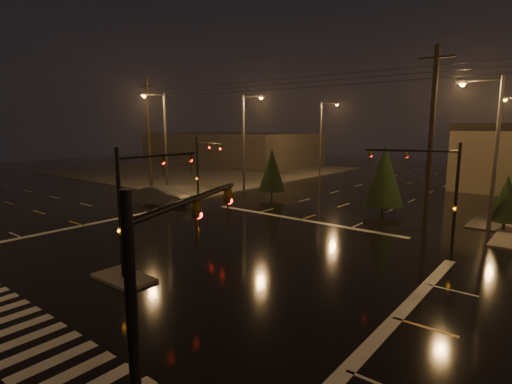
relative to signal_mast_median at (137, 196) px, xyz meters
The scene contains 20 objects.
ground 4.85m from the signal_mast_median, 90.00° to the left, with size 140.00×140.00×0.00m, color black.
sidewalk_nw 44.80m from the signal_mast_median, 132.21° to the left, with size 36.00×36.00×0.12m, color #46443F.
median_island 3.79m from the signal_mast_median, 90.00° to the right, with size 3.00×1.60×0.15m, color #46443F.
crosswalk 7.01m from the signal_mast_median, 90.00° to the right, with size 15.00×2.60×0.01m, color beige.
stop_bar_far 14.56m from the signal_mast_median, 90.00° to the left, with size 16.00×0.50×0.01m, color beige.
commercial_block 57.07m from the signal_mast_median, 127.83° to the left, with size 30.00×18.00×5.60m, color #3F3B37.
signal_mast_median is the anchor object (origin of this frame).
signal_mast_ne 16.27m from the signal_mast_median, 54.28° to the left, with size 4.84×1.86×6.00m.
signal_mast_nw 16.27m from the signal_mast_median, 125.72° to the left, with size 4.84×1.86×6.00m.
signal_mast_se 12.22m from the signal_mast_median, 33.15° to the right, with size 1.55×3.87×6.00m.
streetlight_1 23.94m from the signal_mast_median, 117.96° to the left, with size 2.77×0.32×10.00m.
streetlight_2 38.78m from the signal_mast_median, 106.79° to the left, with size 2.77×0.32×10.00m.
streetlight_3 22.20m from the signal_mast_median, 59.61° to the left, with size 2.77×0.32×10.00m.
streetlight_5 21.53m from the signal_mast_median, 138.30° to the left, with size 0.32×2.77×10.00m.
utility_pole_0 27.95m from the signal_mast_median, 142.19° to the left, with size 2.20×0.32×12.00m.
utility_pole_1 19.00m from the signal_mast_median, 64.89° to the left, with size 2.20×0.32×12.00m.
conifer_0 23.28m from the signal_mast_median, 58.12° to the left, with size 1.96×1.96×3.76m.
conifer_3 21.48m from the signal_mast_median, 109.62° to the left, with size 2.60×2.60×4.76m.
conifer_4 20.36m from the signal_mast_median, 78.83° to the left, with size 3.06×3.06×5.48m.
car_crossing 16.81m from the signal_mast_median, 138.06° to the left, with size 1.81×5.20×1.71m, color #505356.
Camera 1 is at (15.46, -13.72, 6.89)m, focal length 28.00 mm.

